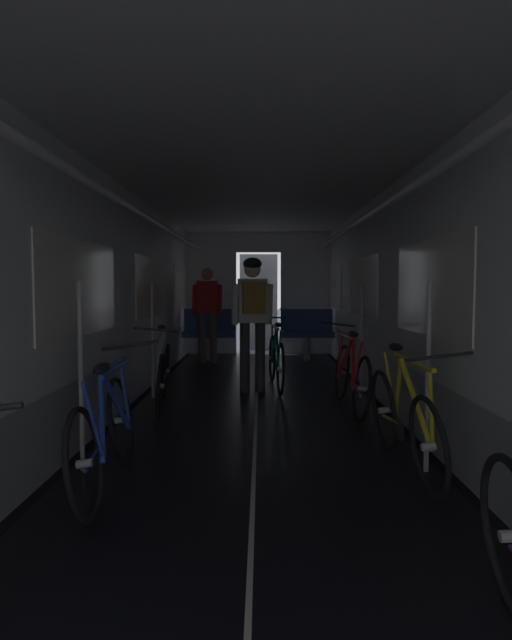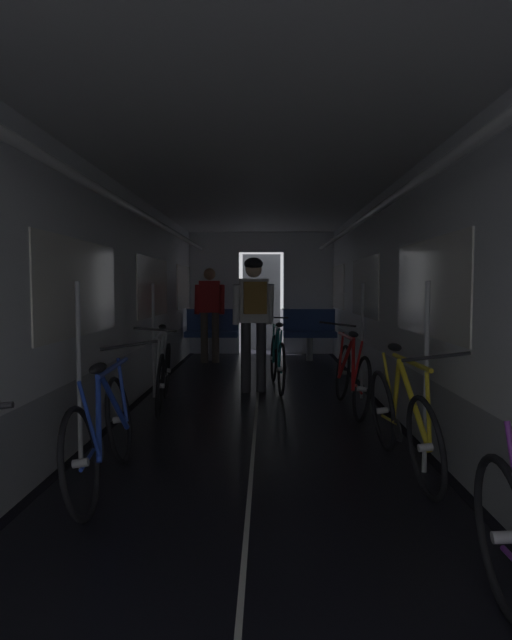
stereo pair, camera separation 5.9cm
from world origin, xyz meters
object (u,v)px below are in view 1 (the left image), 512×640
at_px(bicycle_yellow, 404,419).
at_px(person_standing_near_bench, 207,308).
at_px(bicycle_silver, 163,373).
at_px(bicycle_teal_in_aisle, 276,360).
at_px(bench_seat_far_right, 307,329).
at_px(bicycle_red, 351,376).
at_px(bicycle_blue, 106,432).
at_px(person_cyclist_aisle, 253,309).
at_px(bench_seat_far_left, 209,329).

xyz_separation_m(bicycle_yellow, person_standing_near_bench, (-2.00, 5.58, 0.59)).
height_order(bicycle_silver, bicycle_teal_in_aisle, bicycle_silver).
relative_size(bench_seat_far_right, bicycle_red, 0.58).
xyz_separation_m(bicycle_blue, person_cyclist_aisle, (0.94, 3.29, 0.69)).
xyz_separation_m(bicycle_red, bicycle_teal_in_aisle, (-0.78, 1.26, 0.00)).
distance_m(bicycle_silver, person_standing_near_bench, 3.55).
height_order(bicycle_silver, bicycle_red, bicycle_red).
bearing_deg(bench_seat_far_right, bicycle_silver, -116.80).
distance_m(bicycle_yellow, bicycle_blue, 2.13).
bearing_deg(bench_seat_far_left, bicycle_blue, -90.84).
bearing_deg(bicycle_red, bench_seat_far_left, 115.80).
relative_size(person_cyclist_aisle, bicycle_teal_in_aisle, 1.02).
height_order(bicycle_red, person_cyclist_aisle, person_cyclist_aisle).
bearing_deg(bicycle_teal_in_aisle, bicycle_silver, -139.69).
bearing_deg(bicycle_blue, bicycle_red, 48.44).
xyz_separation_m(bench_seat_far_left, person_cyclist_aisle, (0.85, -3.02, 0.50)).
distance_m(bench_seat_far_left, bench_seat_far_right, 1.80).
xyz_separation_m(bench_seat_far_left, bicycle_teal_in_aisle, (1.16, -2.76, -0.18)).
bearing_deg(bench_seat_far_right, bench_seat_far_left, 180.00).
xyz_separation_m(bicycle_yellow, bicycle_blue, (-2.10, -0.36, -0.00)).
bearing_deg(bicycle_teal_in_aisle, bench_seat_far_left, 112.76).
xyz_separation_m(bench_seat_far_left, bicycle_red, (1.94, -4.01, -0.19)).
height_order(bicycle_yellow, bicycle_blue, bicycle_blue).
distance_m(bench_seat_far_left, person_standing_near_bench, 0.55).
relative_size(bicycle_yellow, bicycle_blue, 1.00).
relative_size(bench_seat_far_right, bicycle_blue, 0.58).
relative_size(bicycle_yellow, bicycle_teal_in_aisle, 1.00).
bearing_deg(bicycle_blue, bench_seat_far_left, 89.16).
bearing_deg(bicycle_silver, bench_seat_far_right, 63.20).
bearing_deg(bicycle_teal_in_aisle, bicycle_blue, -109.37).
relative_size(bicycle_silver, bicycle_teal_in_aisle, 1.00).
distance_m(bicycle_yellow, person_cyclist_aisle, 3.23).
bearing_deg(bicycle_red, person_cyclist_aisle, 137.72).
bearing_deg(bench_seat_far_left, bicycle_red, -64.20).
bearing_deg(bench_seat_far_right, bicycle_yellow, -88.01).
distance_m(bicycle_silver, bicycle_teal_in_aisle, 1.72).
height_order(bicycle_blue, person_standing_near_bench, person_standing_near_bench).
relative_size(bench_seat_far_left, bicycle_blue, 0.58).
distance_m(bicycle_yellow, bicycle_teal_in_aisle, 3.31).
bearing_deg(bicycle_yellow, bicycle_silver, 136.05).
bearing_deg(bicycle_yellow, person_cyclist_aisle, 111.57).
height_order(bench_seat_far_right, bicycle_teal_in_aisle, bench_seat_far_right).
bearing_deg(bicycle_yellow, bench_seat_far_right, 91.99).
relative_size(bicycle_blue, person_cyclist_aisle, 0.98).
distance_m(bench_seat_far_left, bicycle_yellow, 6.28).
xyz_separation_m(bench_seat_far_right, bicycle_silver, (-1.95, -3.87, -0.18)).
bearing_deg(bench_seat_far_left, person_standing_near_bench, -89.59).
relative_size(bench_seat_far_left, bicycle_yellow, 0.58).
bearing_deg(bicycle_red, bicycle_silver, 176.01).
xyz_separation_m(bicycle_silver, bicycle_yellow, (2.16, -2.08, -0.00)).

